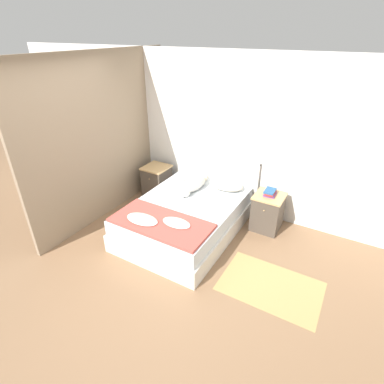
% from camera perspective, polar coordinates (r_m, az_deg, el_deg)
% --- Properties ---
extents(ground_plane, '(16.00, 16.00, 0.00)m').
position_cam_1_polar(ground_plane, '(4.12, -9.35, -14.53)').
color(ground_plane, '#896647').
extents(wall_back, '(9.00, 0.06, 2.55)m').
position_cam_1_polar(wall_back, '(5.05, 4.90, 11.03)').
color(wall_back, white).
rests_on(wall_back, ground_plane).
extents(wall_side_left, '(0.06, 3.10, 2.55)m').
position_cam_1_polar(wall_side_left, '(5.03, -16.05, 9.94)').
color(wall_side_left, gray).
rests_on(wall_side_left, ground_plane).
extents(bed, '(1.46, 1.99, 0.50)m').
position_cam_1_polar(bed, '(4.61, -1.25, -4.92)').
color(bed, silver).
rests_on(bed, ground_plane).
extents(headboard, '(1.54, 0.06, 0.95)m').
position_cam_1_polar(headboard, '(5.27, 4.50, 2.66)').
color(headboard, silver).
rests_on(headboard, ground_plane).
extents(nightstand_left, '(0.44, 0.46, 0.59)m').
position_cam_1_polar(nightstand_left, '(5.62, -6.68, 2.05)').
color(nightstand_left, '#4C4238').
rests_on(nightstand_left, ground_plane).
extents(nightstand_right, '(0.44, 0.46, 0.59)m').
position_cam_1_polar(nightstand_right, '(4.80, 14.18, -3.69)').
color(nightstand_right, '#4C4238').
rests_on(nightstand_right, ground_plane).
extents(pillow_left, '(0.57, 0.38, 0.12)m').
position_cam_1_polar(pillow_left, '(5.16, 0.06, 3.04)').
color(pillow_left, beige).
rests_on(pillow_left, bed).
extents(pillow_right, '(0.57, 0.38, 0.12)m').
position_cam_1_polar(pillow_right, '(4.91, 6.52, 1.40)').
color(pillow_right, beige).
rests_on(pillow_right, bed).
extents(quilt, '(1.35, 0.65, 0.07)m').
position_cam_1_polar(quilt, '(4.03, -6.10, -5.78)').
color(quilt, '#BC4C42').
rests_on(quilt, bed).
extents(dog, '(0.24, 0.76, 0.20)m').
position_cam_1_polar(dog, '(4.81, 0.32, 1.42)').
color(dog, silver).
rests_on(dog, bed).
extents(book_stack, '(0.18, 0.23, 0.08)m').
position_cam_1_polar(book_stack, '(4.64, 14.67, -0.11)').
color(book_stack, '#703D7F').
rests_on(book_stack, nightstand_right).
extents(rug, '(1.20, 0.80, 0.00)m').
position_cam_1_polar(rug, '(3.99, 14.73, -16.93)').
color(rug, tan).
rests_on(rug, ground_plane).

